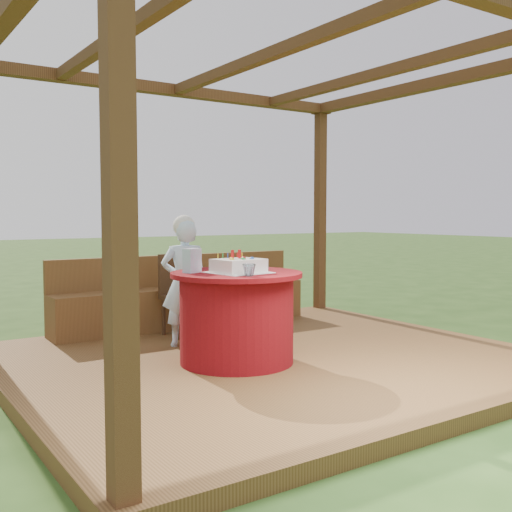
# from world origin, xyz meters

# --- Properties ---
(ground) EXTENTS (60.00, 60.00, 0.00)m
(ground) POSITION_xyz_m (0.00, 0.00, 0.00)
(ground) COLOR #274617
(ground) RESTS_ON ground
(deck) EXTENTS (4.50, 4.00, 0.12)m
(deck) POSITION_xyz_m (0.00, 0.00, 0.06)
(deck) COLOR brown
(deck) RESTS_ON ground
(pergola) EXTENTS (4.50, 4.00, 2.72)m
(pergola) POSITION_xyz_m (0.00, 0.00, 2.41)
(pergola) COLOR brown
(pergola) RESTS_ON deck
(bench) EXTENTS (3.00, 0.42, 0.80)m
(bench) POSITION_xyz_m (0.00, 1.72, 0.38)
(bench) COLOR brown
(bench) RESTS_ON deck
(table) EXTENTS (1.12, 1.12, 0.78)m
(table) POSITION_xyz_m (-0.40, -0.05, 0.51)
(table) COLOR maroon
(table) RESTS_ON deck
(chair) EXTENTS (0.43, 0.43, 0.85)m
(chair) POSITION_xyz_m (-0.25, 1.30, 0.58)
(chair) COLOR #3D2513
(chair) RESTS_ON deck
(elderly_woman) EXTENTS (0.52, 0.44, 1.26)m
(elderly_woman) POSITION_xyz_m (-0.47, 0.78, 0.76)
(elderly_woman) COLOR #ABDAFF
(elderly_woman) RESTS_ON deck
(birthday_cake) EXTENTS (0.49, 0.49, 0.19)m
(birthday_cake) POSITION_xyz_m (-0.42, -0.12, 0.96)
(birthday_cake) COLOR white
(birthday_cake) RESTS_ON table
(gift_bag) EXTENTS (0.17, 0.14, 0.20)m
(gift_bag) POSITION_xyz_m (-0.74, 0.11, 1.00)
(gift_bag) COLOR #D78BBF
(gift_bag) RESTS_ON table
(drinking_glass) EXTENTS (0.11, 0.11, 0.10)m
(drinking_glass) POSITION_xyz_m (-0.50, -0.40, 0.95)
(drinking_glass) COLOR white
(drinking_glass) RESTS_ON table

